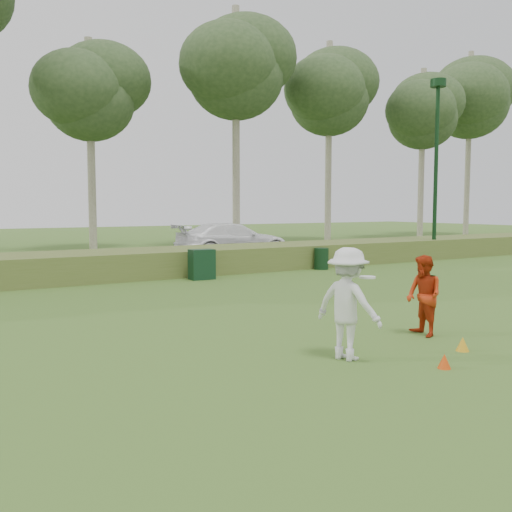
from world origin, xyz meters
TOP-DOWN VIEW (x-y plane):
  - ground at (0.00, 0.00)m, footprint 120.00×120.00m
  - reed_strip at (0.00, 12.00)m, footprint 80.00×3.00m
  - park_road at (0.00, 17.00)m, footprint 80.00×6.00m
  - lamp_post at (14.00, 11.00)m, footprint 0.70×0.70m
  - tree_4 at (2.00, 24.50)m, footprint 6.24×6.24m
  - tree_5 at (10.00, 22.50)m, footprint 7.28×7.28m
  - tree_6 at (18.00, 23.80)m, footprint 7.02×7.02m
  - tree_7 at (26.00, 22.80)m, footprint 6.50×6.50m
  - tree_8 at (33.00, 24.20)m, footprint 8.06×8.06m
  - player_white at (-0.90, -0.26)m, footprint 1.02×1.30m
  - player_red at (1.40, 0.26)m, footprint 0.74×0.86m
  - cone_orange at (-0.01, -1.44)m, footprint 0.20×0.20m
  - cone_yellow at (1.09, -0.89)m, footprint 0.22×0.22m
  - utility_cabinet at (1.54, 9.96)m, footprint 0.83×0.54m
  - trash_bin at (6.84, 10.27)m, footprint 0.62×0.62m
  - car_right at (6.30, 16.33)m, footprint 5.68×2.72m

SIDE VIEW (x-z plane):
  - ground at x=0.00m, z-range 0.00..0.00m
  - park_road at x=0.00m, z-range 0.00..0.06m
  - cone_orange at x=-0.01m, z-range 0.00..0.22m
  - cone_yellow at x=1.09m, z-range 0.00..0.24m
  - trash_bin at x=6.84m, z-range 0.00..0.83m
  - reed_strip at x=0.00m, z-range 0.00..0.90m
  - utility_cabinet at x=1.54m, z-range 0.00..1.01m
  - player_red at x=1.40m, z-range 0.00..1.53m
  - car_right at x=6.30m, z-range 0.06..1.66m
  - player_white at x=-0.90m, z-range 0.00..1.79m
  - lamp_post at x=14.00m, z-range 1.51..9.68m
  - tree_4 at x=2.00m, z-range 2.84..14.34m
  - tree_7 at x=26.00m, z-range 3.09..15.59m
  - tree_6 at x=18.00m, z-range 3.35..16.85m
  - tree_5 at x=10.00m, z-range 3.47..17.47m
  - tree_8 at x=33.00m, z-range 3.73..18.73m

